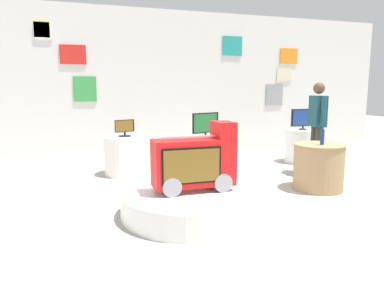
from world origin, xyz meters
The scene contains 13 objects.
ground_plane centered at (0.00, 0.00, 0.00)m, with size 30.00×30.00×0.00m, color #B2ADA3.
back_wall_display centered at (0.01, 4.24, 1.69)m, with size 12.62×0.13×3.36m.
main_display_pedestal centered at (-0.26, 0.00, 0.15)m, with size 1.80×1.80×0.30m, color white.
novelty_firetruck_tv centered at (-0.24, 0.00, 0.64)m, with size 1.00×0.42×0.84m.
display_pedestal_left_rear centered at (-0.82, 2.35, 0.35)m, with size 0.77×0.77×0.70m, color white.
tv_on_left_rear centered at (-0.82, 2.34, 0.85)m, with size 0.36×0.23×0.30m.
display_pedestal_center_rear centered at (0.47, 1.64, 0.35)m, with size 0.65×0.65×0.70m, color white.
tv_on_center_rear centered at (0.47, 1.63, 0.96)m, with size 0.52×0.21×0.45m.
display_pedestal_right_rear centered at (2.90, 2.33, 0.35)m, with size 0.71×0.71×0.70m, color white.
tv_on_right_rear centered at (2.90, 2.33, 0.94)m, with size 0.57×0.16×0.44m.
side_table_round centered at (1.91, 0.47, 0.36)m, with size 0.78×0.78×0.71m.
bottle_on_side_table centered at (1.90, 0.40, 0.84)m, with size 0.06×0.06×0.31m.
shopper_browsing_near_truck centered at (2.45, 1.27, 0.98)m, with size 0.29×0.54×1.66m.
Camera 1 is at (-1.53, -3.99, 1.54)m, focal length 32.73 mm.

